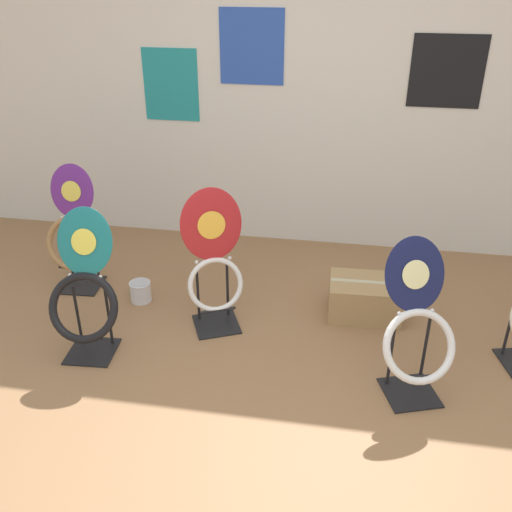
{
  "coord_description": "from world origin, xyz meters",
  "views": [
    {
      "loc": [
        0.33,
        -2.01,
        2.16
      ],
      "look_at": [
        -0.17,
        0.95,
        0.55
      ],
      "focal_mm": 40.0,
      "sensor_mm": 36.0,
      "label": 1
    }
  ],
  "objects": [
    {
      "name": "toilet_seat_display_navy_moon",
      "position": [
        0.76,
        0.54,
        0.4
      ],
      "size": [
        0.47,
        0.47,
        0.87
      ],
      "color": "black",
      "rests_on": "ground_plane"
    },
    {
      "name": "wall_back",
      "position": [
        -0.0,
        2.33,
        1.3
      ],
      "size": [
        8.0,
        0.07,
        2.6
      ],
      "color": "silver",
      "rests_on": "ground_plane"
    },
    {
      "name": "toilet_seat_display_teal_sax",
      "position": [
        -1.12,
        0.59,
        0.41
      ],
      "size": [
        0.43,
        0.39,
        0.88
      ],
      "color": "black",
      "rests_on": "ground_plane"
    },
    {
      "name": "toilet_seat_display_crimson_swirl",
      "position": [
        -0.45,
        0.99,
        0.46
      ],
      "size": [
        0.41,
        0.37,
        0.93
      ],
      "color": "black",
      "rests_on": "ground_plane"
    },
    {
      "name": "ground_plane",
      "position": [
        0.0,
        0.0,
        0.0
      ],
      "size": [
        14.0,
        14.0,
        0.0
      ],
      "primitive_type": "plane",
      "color": "#8E6642"
    },
    {
      "name": "storage_box",
      "position": [
        0.51,
        1.26,
        0.13
      ],
      "size": [
        0.48,
        0.35,
        0.25
      ],
      "color": "#A37F51",
      "rests_on": "ground_plane"
    },
    {
      "name": "toilet_seat_display_purple_note",
      "position": [
        -1.52,
        1.31,
        0.43
      ],
      "size": [
        0.41,
        0.3,
        0.89
      ],
      "color": "black",
      "rests_on": "ground_plane"
    },
    {
      "name": "paint_can",
      "position": [
        -1.03,
        1.17,
        0.08
      ],
      "size": [
        0.15,
        0.15,
        0.15
      ],
      "color": "silver",
      "rests_on": "ground_plane"
    }
  ]
}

